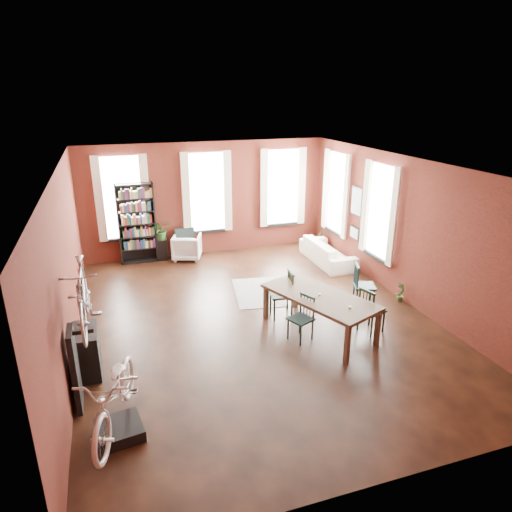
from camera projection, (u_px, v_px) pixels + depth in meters
name	position (u px, v px, depth m)	size (l,w,h in m)	color
room	(258.00, 212.00, 9.43)	(9.00, 9.04, 3.22)	black
dining_table	(319.00, 313.00, 8.95)	(1.05, 2.30, 0.78)	brown
dining_chair_a	(301.00, 319.00, 8.64)	(0.41, 0.41, 0.88)	#183532
dining_chair_b	(281.00, 294.00, 9.54)	(0.46, 0.46, 0.99)	black
dining_chair_c	(372.00, 310.00, 8.94)	(0.43, 0.43, 0.93)	black
dining_chair_d	(364.00, 286.00, 9.98)	(0.45, 0.45, 0.97)	#163131
bookshelf	(137.00, 224.00, 12.41)	(1.00, 0.32, 2.20)	black
white_armchair	(187.00, 246.00, 12.85)	(0.75, 0.71, 0.78)	silver
cream_sofa	(328.00, 248.00, 12.59)	(2.08, 0.61, 0.81)	beige
striped_rug	(258.00, 292.00, 10.82)	(1.07, 1.71, 0.01)	black
bike_trainer	(120.00, 430.00, 6.31)	(0.60, 0.60, 0.17)	black
bike_wall_rack	(75.00, 369.00, 6.71)	(0.16, 0.60, 1.30)	black
console_table	(87.00, 351.00, 7.63)	(0.40, 0.80, 0.80)	black
plant_stand	(162.00, 249.00, 12.87)	(0.29, 0.29, 0.58)	black
plant_by_sofa	(318.00, 244.00, 13.81)	(0.32, 0.58, 0.26)	#2C5421
plant_small	(400.00, 298.00, 10.32)	(0.25, 0.47, 0.17)	#355E25
bicycle_floor	(112.00, 366.00, 5.94)	(0.67, 1.01, 1.91)	beige
bicycle_hung	(80.00, 274.00, 6.27)	(0.47, 1.00, 1.66)	#A5A8AD
plant_on_stand	(161.00, 232.00, 12.68)	(0.52, 0.58, 0.45)	#234F1F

